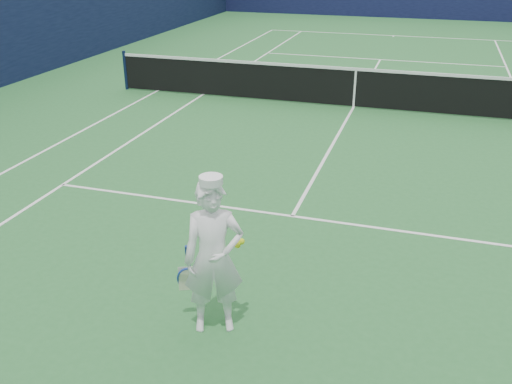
% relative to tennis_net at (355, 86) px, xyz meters
% --- Properties ---
extents(ground, '(80.00, 80.00, 0.00)m').
position_rel_tennis_net_xyz_m(ground, '(0.00, 0.00, -0.55)').
color(ground, '#26652F').
rests_on(ground, ground).
extents(court_markings, '(11.03, 23.83, 0.01)m').
position_rel_tennis_net_xyz_m(court_markings, '(0.00, 0.00, -0.55)').
color(court_markings, white).
rests_on(court_markings, ground).
extents(windscreen_fence, '(20.12, 36.12, 4.00)m').
position_rel_tennis_net_xyz_m(windscreen_fence, '(0.00, 0.00, 1.45)').
color(windscreen_fence, '#0F1237').
rests_on(windscreen_fence, ground).
extents(tennis_net, '(12.88, 0.09, 1.07)m').
position_rel_tennis_net_xyz_m(tennis_net, '(0.00, 0.00, 0.00)').
color(tennis_net, '#141E4C').
rests_on(tennis_net, ground).
extents(tennis_player, '(0.87, 0.63, 1.80)m').
position_rel_tennis_net_xyz_m(tennis_player, '(-0.16, -9.29, 0.32)').
color(tennis_player, white).
rests_on(tennis_player, ground).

